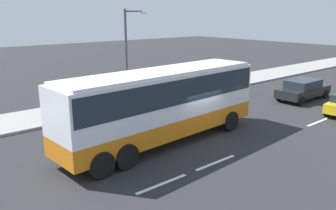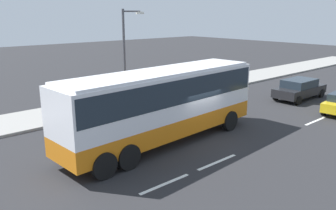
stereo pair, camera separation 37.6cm
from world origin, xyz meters
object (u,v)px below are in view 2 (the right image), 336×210
Objects in this scene: car_black_sedan at (300,89)px; coach_bus at (163,99)px; pedestrian_near_curb at (145,84)px; street_lamp at (126,52)px; pedestrian_at_crossing at (196,78)px.

coach_bus is at bearing -178.67° from car_black_sedan.
pedestrian_near_curb is 4.24m from street_lamp.
coach_bus is 9.56m from pedestrian_near_curb.
car_black_sedan is 2.82× the size of pedestrian_at_crossing.
coach_bus reaches higher than pedestrian_at_crossing.
street_lamp reaches higher than coach_bus.
pedestrian_near_curb is 0.98× the size of pedestrian_at_crossing.
car_black_sedan is 0.75× the size of street_lamp.
pedestrian_near_curb is 0.26× the size of street_lamp.
pedestrian_at_crossing is at bearing 120.18° from car_black_sedan.
coach_bus is 2.33× the size of car_black_sedan.
coach_bus reaches higher than car_black_sedan.
pedestrian_near_curb is at bearing -157.39° from pedestrian_at_crossing.
car_black_sedan is at bearing -27.59° from pedestrian_at_crossing.
pedestrian_near_curb is at bearing 30.91° from street_lamp.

